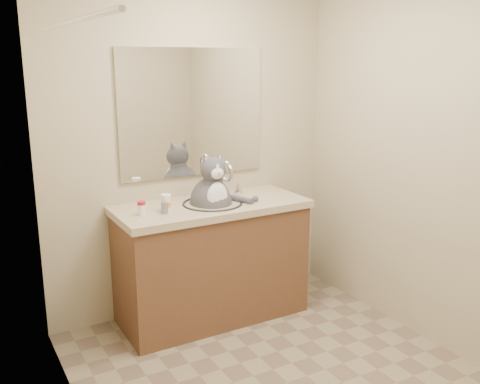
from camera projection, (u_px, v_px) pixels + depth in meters
name	position (u px, v px, depth m)	size (l,w,h in m)	color
room	(293.00, 181.00, 2.80)	(2.22, 2.52, 2.42)	gray
vanity	(212.00, 258.00, 3.80)	(1.34, 0.59, 1.12)	brown
mirror	(193.00, 113.00, 3.79)	(1.10, 0.02, 0.90)	white
shower_curtain	(89.00, 238.00, 2.42)	(0.02, 1.30, 1.93)	beige
cat	(212.00, 200.00, 3.69)	(0.41, 0.34, 0.57)	#4C4C52
pill_bottle_redcap	(142.00, 208.00, 3.40)	(0.07, 0.07, 0.09)	white
pill_bottle_orange	(166.00, 203.00, 3.50)	(0.09, 0.09, 0.11)	white
grey_canister	(165.00, 208.00, 3.45)	(0.06, 0.06, 0.07)	slate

